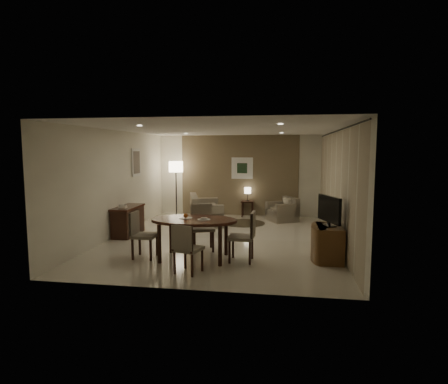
% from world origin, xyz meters
% --- Properties ---
extents(room_shell, '(5.50, 7.00, 2.70)m').
position_xyz_m(room_shell, '(0.00, 0.40, 1.35)').
color(room_shell, beige).
rests_on(room_shell, ground).
extents(taupe_accent, '(3.96, 0.03, 2.70)m').
position_xyz_m(taupe_accent, '(0.00, 3.48, 1.35)').
color(taupe_accent, '#766649').
rests_on(taupe_accent, wall_back).
extents(curtain_wall, '(0.08, 6.70, 2.58)m').
position_xyz_m(curtain_wall, '(2.68, 0.00, 1.32)').
color(curtain_wall, beige).
rests_on(curtain_wall, wall_right).
extents(curtain_rod, '(0.03, 6.80, 0.03)m').
position_xyz_m(curtain_rod, '(2.68, 0.00, 2.64)').
color(curtain_rod, black).
rests_on(curtain_rod, wall_right).
extents(art_back_frame, '(0.72, 0.03, 0.72)m').
position_xyz_m(art_back_frame, '(0.10, 3.46, 1.60)').
color(art_back_frame, silver).
rests_on(art_back_frame, wall_back).
extents(art_back_canvas, '(0.34, 0.01, 0.34)m').
position_xyz_m(art_back_canvas, '(0.10, 3.44, 1.60)').
color(art_back_canvas, '#1C341D').
rests_on(art_back_canvas, wall_back).
extents(art_left_frame, '(0.03, 0.60, 0.80)m').
position_xyz_m(art_left_frame, '(-2.72, 1.20, 1.85)').
color(art_left_frame, silver).
rests_on(art_left_frame, wall_left).
extents(art_left_canvas, '(0.01, 0.46, 0.64)m').
position_xyz_m(art_left_canvas, '(-2.71, 1.20, 1.85)').
color(art_left_canvas, gray).
rests_on(art_left_canvas, wall_left).
extents(downlight_nl, '(0.10, 0.10, 0.01)m').
position_xyz_m(downlight_nl, '(-1.40, -1.80, 2.69)').
color(downlight_nl, white).
rests_on(downlight_nl, ceiling).
extents(downlight_nr, '(0.10, 0.10, 0.01)m').
position_xyz_m(downlight_nr, '(1.40, -1.80, 2.69)').
color(downlight_nr, white).
rests_on(downlight_nr, ceiling).
extents(downlight_fl, '(0.10, 0.10, 0.01)m').
position_xyz_m(downlight_fl, '(-1.40, 1.80, 2.69)').
color(downlight_fl, white).
rests_on(downlight_fl, ceiling).
extents(downlight_fr, '(0.10, 0.10, 0.01)m').
position_xyz_m(downlight_fr, '(1.40, 1.80, 2.69)').
color(downlight_fr, white).
rests_on(downlight_fr, ceiling).
extents(console_desk, '(0.48, 1.20, 0.75)m').
position_xyz_m(console_desk, '(-2.49, 0.00, 0.38)').
color(console_desk, '#482117').
rests_on(console_desk, floor).
extents(telephone, '(0.20, 0.14, 0.09)m').
position_xyz_m(telephone, '(-2.49, -0.30, 0.80)').
color(telephone, white).
rests_on(telephone, console_desk).
extents(tv_cabinet, '(0.48, 0.90, 0.70)m').
position_xyz_m(tv_cabinet, '(2.40, -1.50, 0.35)').
color(tv_cabinet, brown).
rests_on(tv_cabinet, floor).
extents(flat_tv, '(0.36, 0.85, 0.60)m').
position_xyz_m(flat_tv, '(2.38, -1.50, 1.02)').
color(flat_tv, black).
rests_on(flat_tv, tv_cabinet).
extents(dining_table, '(1.74, 1.09, 0.82)m').
position_xyz_m(dining_table, '(-0.29, -1.83, 0.41)').
color(dining_table, '#482117').
rests_on(dining_table, floor).
extents(chair_near, '(0.54, 0.54, 0.90)m').
position_xyz_m(chair_near, '(-0.19, -2.68, 0.45)').
color(chair_near, gray).
rests_on(chair_near, floor).
extents(chair_far, '(0.61, 0.61, 1.00)m').
position_xyz_m(chair_far, '(-0.25, -1.15, 0.50)').
color(chair_far, gray).
rests_on(chair_far, floor).
extents(chair_left, '(0.46, 0.46, 0.95)m').
position_xyz_m(chair_left, '(-1.30, -1.91, 0.47)').
color(chair_left, gray).
rests_on(chair_left, floor).
extents(chair_right, '(0.50, 0.50, 0.99)m').
position_xyz_m(chair_right, '(0.67, -1.83, 0.50)').
color(chair_right, gray).
rests_on(chair_right, floor).
extents(plate_a, '(0.26, 0.26, 0.02)m').
position_xyz_m(plate_a, '(-0.47, -1.78, 0.83)').
color(plate_a, white).
rests_on(plate_a, dining_table).
extents(plate_b, '(0.26, 0.26, 0.02)m').
position_xyz_m(plate_b, '(-0.07, -1.88, 0.83)').
color(plate_b, white).
rests_on(plate_b, dining_table).
extents(fruit_apple, '(0.09, 0.09, 0.09)m').
position_xyz_m(fruit_apple, '(-0.47, -1.78, 0.88)').
color(fruit_apple, '#AC4B13').
rests_on(fruit_apple, plate_a).
extents(napkin, '(0.12, 0.08, 0.03)m').
position_xyz_m(napkin, '(-0.07, -1.88, 0.85)').
color(napkin, white).
rests_on(napkin, plate_b).
extents(round_rug, '(1.28, 1.28, 0.01)m').
position_xyz_m(round_rug, '(0.31, 2.06, 0.01)').
color(round_rug, '#392F20').
rests_on(round_rug, floor).
extents(sofa, '(1.98, 1.36, 0.85)m').
position_xyz_m(sofa, '(-0.83, 1.92, 0.42)').
color(sofa, gray).
rests_on(sofa, floor).
extents(armchair, '(1.08, 1.10, 0.73)m').
position_xyz_m(armchair, '(1.45, 2.62, 0.37)').
color(armchair, gray).
rests_on(armchair, floor).
extents(side_table, '(0.41, 0.41, 0.52)m').
position_xyz_m(side_table, '(0.31, 3.25, 0.26)').
color(side_table, black).
rests_on(side_table, floor).
extents(table_lamp, '(0.22, 0.22, 0.50)m').
position_xyz_m(table_lamp, '(0.31, 3.25, 0.77)').
color(table_lamp, '#FFEAC1').
rests_on(table_lamp, side_table).
extents(floor_lamp, '(0.46, 0.46, 1.83)m').
position_xyz_m(floor_lamp, '(-2.06, 2.98, 0.92)').
color(floor_lamp, '#FFE5B7').
rests_on(floor_lamp, floor).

